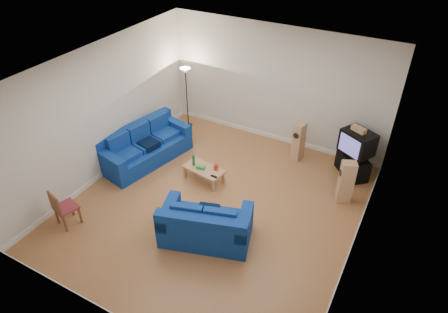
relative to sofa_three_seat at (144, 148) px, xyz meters
The scene contains 16 objects.
room 2.88m from the sofa_three_seat, 15.84° to the right, with size 6.01×6.51×3.21m.
sofa_three_seat is the anchor object (origin of this frame).
sofa_loveseat 3.30m from the sofa_three_seat, 30.70° to the right, with size 1.99×1.47×0.89m.
coffee_table 1.82m from the sofa_three_seat, ahead, with size 1.05×0.64×0.36m.
bottle 1.55m from the sofa_three_seat, ahead, with size 0.07×0.07×0.30m, color #197233.
tissue_box 1.77m from the sofa_three_seat, ahead, with size 0.20×0.11×0.08m, color green.
red_canister 2.10m from the sofa_three_seat, ahead, with size 0.11×0.11×0.16m, color red.
remote 2.20m from the sofa_three_seat, ahead, with size 0.16×0.05×0.02m, color black.
tv_stand 5.25m from the sofa_three_seat, 21.41° to the left, with size 0.87×0.49×0.53m, color black.
av_receiver 5.31m from the sofa_three_seat, 21.23° to the left, with size 0.44×0.36×0.10m, color black.
television 5.28m from the sofa_three_seat, 21.51° to the left, with size 0.91×0.83×0.57m.
centre_speaker 5.30m from the sofa_three_seat, 21.77° to the left, with size 0.35×0.14×0.12m, color tan.
speaker_left 3.96m from the sofa_three_seat, 29.08° to the left, with size 0.29×0.35×1.03m.
speaker_right 5.03m from the sofa_three_seat, ahead, with size 0.38×0.35×1.05m.
floor_lamp 2.30m from the sofa_three_seat, 88.16° to the left, with size 0.31×0.31×1.81m.
dining_chair 2.73m from the sofa_three_seat, 89.03° to the right, with size 0.52×0.52×0.88m.
Camera 1 is at (3.37, -5.81, 6.02)m, focal length 32.00 mm.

